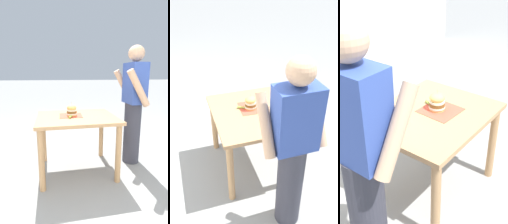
# 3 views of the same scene
# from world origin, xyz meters

# --- Properties ---
(ground_plane) EXTENTS (80.00, 80.00, 0.00)m
(ground_plane) POSITION_xyz_m (0.00, 0.00, 0.00)
(ground_plane) COLOR gray
(patio_table) EXTENTS (0.84, 1.02, 0.77)m
(patio_table) POSITION_xyz_m (0.00, 0.00, 0.64)
(patio_table) COLOR tan
(patio_table) RESTS_ON ground
(serving_paper) EXTENTS (0.31, 0.31, 0.00)m
(serving_paper) POSITION_xyz_m (-0.04, -0.07, 0.77)
(serving_paper) COLOR #D64C38
(serving_paper) RESTS_ON patio_table
(sandwich) EXTENTS (0.13, 0.13, 0.18)m
(sandwich) POSITION_xyz_m (-0.01, -0.06, 0.85)
(sandwich) COLOR #E5B25B
(sandwich) RESTS_ON serving_paper
(pickle_spear) EXTENTS (0.10, 0.06, 0.02)m
(pickle_spear) POSITION_xyz_m (0.09, -0.09, 0.79)
(pickle_spear) COLOR #8EA83D
(pickle_spear) RESTS_ON serving_paper
(diner_across_table) EXTENTS (0.55, 0.35, 1.69)m
(diner_across_table) POSITION_xyz_m (-0.10, 0.84, 0.88)
(diner_across_table) COLOR #33333D
(diner_across_table) RESTS_ON ground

